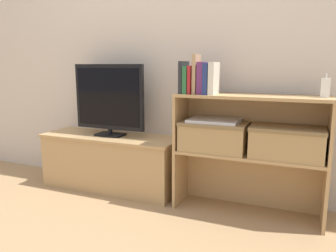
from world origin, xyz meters
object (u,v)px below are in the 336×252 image
book_plum (202,78)px  storage_basket_left (214,135)px  storage_basket_right (287,141)px  book_navy (208,79)px  book_charcoal (184,77)px  book_tan (196,74)px  book_ivory (214,78)px  book_crimson (192,80)px  baby_monitor (325,88)px  laptop (214,120)px  tv (109,99)px  book_forest (188,80)px  tv_stand (111,162)px

book_plum → storage_basket_left: bearing=18.9°
storage_basket_right → book_navy: bearing=-176.8°
book_charcoal → book_plum: book_charcoal is taller
book_tan → book_ivory: book_tan is taller
book_crimson → baby_monitor: book_crimson is taller
book_tan → storage_basket_right: bearing=2.8°
book_crimson → storage_basket_left: book_crimson is taller
book_ivory → laptop: bearing=84.3°
storage_basket_right → baby_monitor: bearing=4.4°
tv → book_ivory: 0.88m
book_charcoal → book_forest: 0.03m
book_crimson → book_ivory: bearing=0.0°
book_tan → storage_basket_left: (0.12, 0.03, -0.41)m
storage_basket_left → tv_stand: bearing=176.6°
book_ivory → book_forest: bearing=-180.0°
book_tan → storage_basket_right: size_ratio=0.58×
book_forest → storage_basket_left: bearing=8.9°
tv_stand → storage_basket_right: size_ratio=2.52×
book_tan → storage_basket_left: size_ratio=0.58×
book_crimson → book_ivory: book_ivory is taller
baby_monitor → laptop: (-0.66, -0.02, -0.23)m
book_crimson → book_forest: bearing=-180.0°
tv → book_crimson: 0.73m
book_crimson → book_ivory: (0.15, 0.00, 0.01)m
book_crimson → storage_basket_right: size_ratio=0.42×
tv → book_forest: 0.70m
book_charcoal → tv: bearing=173.1°
book_ivory → storage_basket_left: 0.38m
book_crimson → laptop: 0.31m
book_plum → book_navy: size_ratio=1.03×
laptop → book_forest: bearing=-171.1°
tv → book_tan: bearing=-6.1°
tv → book_plum: book_plum is taller
book_tan → book_navy: (0.08, 0.00, -0.03)m
tv_stand → book_navy: size_ratio=5.53×
tv → book_charcoal: book_charcoal is taller
tv_stand → storage_basket_left: (0.86, -0.05, 0.30)m
tv_stand → book_charcoal: 0.95m
book_charcoal → baby_monitor: 0.87m
tv → storage_basket_left: tv is taller
tv_stand → book_navy: book_navy is taller
tv → book_navy: (0.82, -0.08, 0.17)m
tv → laptop: size_ratio=1.78×
book_ivory → storage_basket_right: (0.47, 0.03, -0.38)m
book_tan → book_navy: 0.09m
book_crimson → storage_basket_right: 0.72m
book_charcoal → baby_monitor: (0.87, 0.04, -0.05)m
book_plum → laptop: (0.08, 0.03, -0.28)m
tv → book_crimson: bearing=-6.3°
tv → book_forest: (0.68, -0.08, 0.16)m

